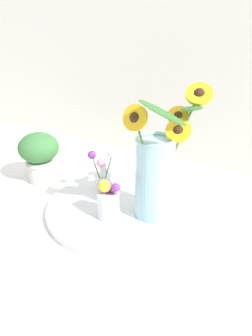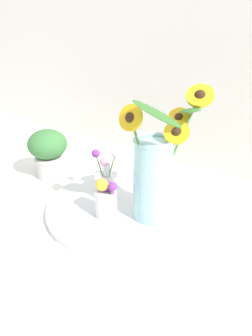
% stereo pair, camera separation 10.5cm
% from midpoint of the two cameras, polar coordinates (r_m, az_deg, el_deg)
% --- Properties ---
extents(ground_plane, '(6.00, 6.00, 0.00)m').
position_cam_midpoint_polar(ground_plane, '(1.07, -7.99, -9.78)').
color(ground_plane, white).
extents(serving_tray, '(0.54, 0.54, 0.02)m').
position_cam_midpoint_polar(serving_tray, '(1.12, -2.70, -6.97)').
color(serving_tray, silver).
rests_on(serving_tray, ground_plane).
extents(mason_jar_sunflowers, '(0.21, 0.27, 0.42)m').
position_cam_midpoint_polar(mason_jar_sunflowers, '(0.99, 2.35, -0.38)').
color(mason_jar_sunflowers, '#9ED1D6').
rests_on(mason_jar_sunflowers, serving_tray).
extents(vase_small_center, '(0.08, 0.07, 0.14)m').
position_cam_midpoint_polar(vase_small_center, '(1.03, -6.09, -5.62)').
color(vase_small_center, white).
rests_on(vase_small_center, serving_tray).
extents(vase_bulb_right, '(0.10, 0.07, 0.17)m').
position_cam_midpoint_polar(vase_bulb_right, '(1.18, -6.43, -0.85)').
color(vase_bulb_right, white).
rests_on(vase_bulb_right, serving_tray).
extents(potted_plant, '(0.16, 0.16, 0.20)m').
position_cam_midpoint_polar(potted_plant, '(1.33, -17.09, 2.32)').
color(potted_plant, beige).
rests_on(potted_plant, ground_plane).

